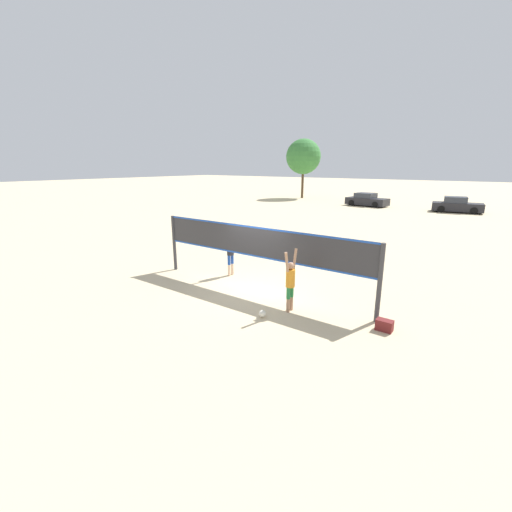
{
  "coord_description": "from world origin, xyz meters",
  "views": [
    {
      "loc": [
        6.89,
        -9.4,
        4.41
      ],
      "look_at": [
        0.0,
        0.0,
        1.28
      ],
      "focal_mm": 24.0,
      "sensor_mm": 36.0,
      "label": 1
    }
  ],
  "objects_px": {
    "player_blocker": "(230,249)",
    "parked_car_far": "(367,200)",
    "volleyball": "(262,314)",
    "player_spiker": "(290,280)",
    "parked_car_mid": "(457,205)",
    "tree_left_cluster": "(303,157)",
    "volleyball_net": "(256,247)",
    "gear_bag": "(384,325)"
  },
  "relations": [
    {
      "from": "player_spiker",
      "to": "tree_left_cluster",
      "type": "distance_m",
      "value": 37.71
    },
    {
      "from": "player_spiker",
      "to": "tree_left_cluster",
      "type": "xyz_separation_m",
      "value": [
        -17.72,
        33.0,
        4.39
      ]
    },
    {
      "from": "player_blocker",
      "to": "gear_bag",
      "type": "relative_size",
      "value": 4.8
    },
    {
      "from": "parked_car_mid",
      "to": "player_blocker",
      "type": "bearing_deg",
      "value": -108.68
    },
    {
      "from": "parked_car_mid",
      "to": "volleyball",
      "type": "bearing_deg",
      "value": -101.48
    },
    {
      "from": "gear_bag",
      "to": "parked_car_far",
      "type": "height_order",
      "value": "parked_car_far"
    },
    {
      "from": "player_spiker",
      "to": "tree_left_cluster",
      "type": "relative_size",
      "value": 0.25
    },
    {
      "from": "player_blocker",
      "to": "volleyball",
      "type": "xyz_separation_m",
      "value": [
        3.36,
        -2.51,
        -1.01
      ]
    },
    {
      "from": "volleyball",
      "to": "player_spiker",
      "type": "bearing_deg",
      "value": 64.34
    },
    {
      "from": "gear_bag",
      "to": "player_spiker",
      "type": "bearing_deg",
      "value": -171.68
    },
    {
      "from": "player_blocker",
      "to": "parked_car_far",
      "type": "height_order",
      "value": "player_blocker"
    },
    {
      "from": "player_blocker",
      "to": "parked_car_mid",
      "type": "relative_size",
      "value": 0.47
    },
    {
      "from": "parked_car_far",
      "to": "parked_car_mid",
      "type": "bearing_deg",
      "value": 7.22
    },
    {
      "from": "player_blocker",
      "to": "volleyball",
      "type": "distance_m",
      "value": 4.31
    },
    {
      "from": "volleyball",
      "to": "tree_left_cluster",
      "type": "bearing_deg",
      "value": 117.06
    },
    {
      "from": "player_spiker",
      "to": "player_blocker",
      "type": "height_order",
      "value": "player_blocker"
    },
    {
      "from": "player_spiker",
      "to": "gear_bag",
      "type": "relative_size",
      "value": 4.42
    },
    {
      "from": "tree_left_cluster",
      "to": "parked_car_far",
      "type": "bearing_deg",
      "value": -21.24
    },
    {
      "from": "volleyball_net",
      "to": "tree_left_cluster",
      "type": "xyz_separation_m",
      "value": [
        -15.81,
        32.16,
        3.79
      ]
    },
    {
      "from": "player_blocker",
      "to": "gear_bag",
      "type": "height_order",
      "value": "player_blocker"
    },
    {
      "from": "volleyball",
      "to": "parked_car_far",
      "type": "xyz_separation_m",
      "value": [
        -7.12,
        29.91,
        0.52
      ]
    },
    {
      "from": "player_spiker",
      "to": "volleyball",
      "type": "relative_size",
      "value": 9.03
    },
    {
      "from": "parked_car_far",
      "to": "player_blocker",
      "type": "bearing_deg",
      "value": -74.67
    },
    {
      "from": "volleyball",
      "to": "parked_car_far",
      "type": "relative_size",
      "value": 0.05
    },
    {
      "from": "volleyball_net",
      "to": "tree_left_cluster",
      "type": "bearing_deg",
      "value": 116.18
    },
    {
      "from": "gear_bag",
      "to": "parked_car_mid",
      "type": "bearing_deg",
      "value": 93.32
    },
    {
      "from": "parked_car_far",
      "to": "tree_left_cluster",
      "type": "bearing_deg",
      "value": 166.28
    },
    {
      "from": "parked_car_mid",
      "to": "volleyball_net",
      "type": "bearing_deg",
      "value": -104.68
    },
    {
      "from": "player_spiker",
      "to": "parked_car_mid",
      "type": "xyz_separation_m",
      "value": [
        1.11,
        29.0,
        -0.36
      ]
    },
    {
      "from": "player_blocker",
      "to": "parked_car_far",
      "type": "bearing_deg",
      "value": -172.18
    },
    {
      "from": "tree_left_cluster",
      "to": "volleyball_net",
      "type": "bearing_deg",
      "value": -63.82
    },
    {
      "from": "volleyball",
      "to": "gear_bag",
      "type": "distance_m",
      "value": 3.43
    },
    {
      "from": "volleyball_net",
      "to": "volleyball",
      "type": "xyz_separation_m",
      "value": [
        1.49,
        -1.71,
        -1.5
      ]
    },
    {
      "from": "player_spiker",
      "to": "gear_bag",
      "type": "bearing_deg",
      "value": -81.68
    },
    {
      "from": "volleyball_net",
      "to": "player_blocker",
      "type": "bearing_deg",
      "value": 156.92
    },
    {
      "from": "player_spiker",
      "to": "parked_car_mid",
      "type": "height_order",
      "value": "player_spiker"
    },
    {
      "from": "volleyball",
      "to": "tree_left_cluster",
      "type": "distance_m",
      "value": 38.4
    },
    {
      "from": "parked_car_far",
      "to": "volleyball_net",
      "type": "bearing_deg",
      "value": -71.2
    },
    {
      "from": "player_spiker",
      "to": "volleyball",
      "type": "bearing_deg",
      "value": 154.34
    },
    {
      "from": "player_spiker",
      "to": "volleyball",
      "type": "xyz_separation_m",
      "value": [
        -0.42,
        -0.87,
        -0.91
      ]
    },
    {
      "from": "player_spiker",
      "to": "parked_car_far",
      "type": "xyz_separation_m",
      "value": [
        -7.54,
        29.04,
        -0.39
      ]
    },
    {
      "from": "parked_car_mid",
      "to": "parked_car_far",
      "type": "distance_m",
      "value": 8.65
    }
  ]
}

